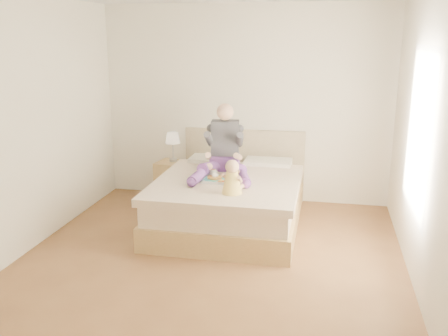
% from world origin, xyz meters
% --- Properties ---
extents(room, '(4.02, 4.22, 2.71)m').
position_xyz_m(room, '(0.08, 0.01, 1.51)').
color(room, brown).
rests_on(room, ground).
extents(bed, '(1.70, 2.18, 1.00)m').
position_xyz_m(bed, '(0.00, 1.08, 0.32)').
color(bed, '#A0804A').
rests_on(bed, ground).
extents(nightstand, '(0.49, 0.45, 0.53)m').
position_xyz_m(nightstand, '(-1.00, 1.88, 0.26)').
color(nightstand, '#A0804A').
rests_on(nightstand, ground).
extents(lamp, '(0.20, 0.20, 0.42)m').
position_xyz_m(lamp, '(-1.00, 1.92, 0.85)').
color(lamp, silver).
rests_on(lamp, nightstand).
extents(adult, '(0.73, 1.08, 0.87)m').
position_xyz_m(adult, '(-0.12, 1.25, 0.86)').
color(adult, '#603380').
rests_on(adult, bed).
extents(tray, '(0.45, 0.36, 0.13)m').
position_xyz_m(tray, '(-0.06, 0.84, 0.64)').
color(tray, silver).
rests_on(tray, bed).
extents(baby, '(0.26, 0.34, 0.38)m').
position_xyz_m(baby, '(0.15, 0.41, 0.76)').
color(baby, '#FFD350').
rests_on(baby, bed).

